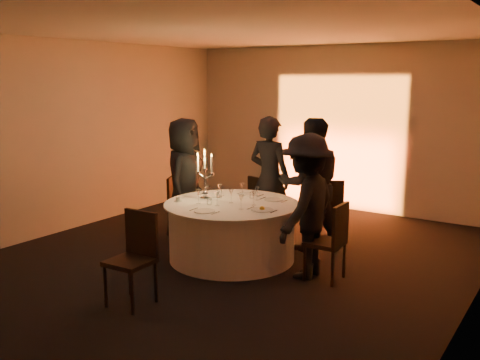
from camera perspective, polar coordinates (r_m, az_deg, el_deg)
The scene contains 35 objects.
floor at distance 7.32m, azimuth -0.87°, elevation -8.35°, with size 7.00×7.00×0.00m, color black.
ceiling at distance 6.94m, azimuth -0.94°, elevation 15.76°, with size 7.00×7.00×0.00m, color silver.
wall_back at distance 10.04m, azimuth 10.45°, elevation 5.49°, with size 7.00×7.00×0.00m, color #AAA79E.
wall_left at distance 9.00m, azimuth -16.97°, elevation 4.59°, with size 7.00×7.00×0.00m, color #AAA79E.
wall_right at distance 5.85m, azimuth 24.18°, elevation 0.99°, with size 7.00×7.00×0.00m, color #AAA79E.
uplighter_fixture at distance 10.01m, azimuth 9.49°, elevation -2.93°, with size 0.25×0.12×0.10m, color black.
banquet_table at distance 7.20m, azimuth -0.88°, elevation -5.46°, with size 1.80×1.80×0.77m.
chair_left at distance 8.61m, azimuth -6.71°, elevation -2.16°, with size 0.51×0.50×0.86m.
chair_back_left at distance 8.64m, azimuth 2.22°, elevation -2.08°, with size 0.46×0.46×0.85m.
chair_back_right at distance 7.78m, azimuth 9.24°, elevation -3.02°, with size 0.60×0.60×0.99m.
chair_right at distance 6.48m, azimuth 9.72°, elevation -6.06°, with size 0.42×0.42×0.96m.
chair_front at distance 5.90m, azimuth -11.14°, elevation -7.55°, with size 0.45×0.45×1.00m.
guest_left at distance 8.05m, azimuth -5.96°, elevation 0.10°, with size 0.89×0.58×1.83m, color black.
guest_back_left at distance 8.01m, azimuth 3.17°, elevation 0.21°, with size 0.68×0.45×1.86m, color black.
guest_back_right at distance 7.55m, azimuth 7.56°, elevation -0.49°, with size 0.91×0.71×1.87m, color black.
guest_right at distance 6.50m, azimuth 7.12°, elevation -2.79°, with size 1.14×0.66×1.76m, color black.
plate_left at distance 7.55m, azimuth -3.18°, elevation -1.64°, with size 0.36×0.29×0.01m.
plate_back_left at distance 7.61m, azimuth 1.10°, elevation -1.52°, with size 0.36×0.27×0.01m.
plate_back_right at distance 7.28m, azimuth 3.59°, elevation -2.11°, with size 0.35×0.25×0.01m.
plate_right at distance 6.72m, azimuth 2.38°, elevation -3.10°, with size 0.36×0.28×0.08m.
plate_front at distance 6.66m, azimuth -3.82°, elevation -3.33°, with size 0.36×0.26×0.01m.
coffee_cup at distance 7.23m, azimuth -6.60°, elevation -2.06°, with size 0.11×0.11×0.07m.
candelabra at distance 7.30m, azimuth -3.77°, elevation -0.19°, with size 0.29×0.14×0.70m.
wine_glass_a at distance 7.07m, azimuth -0.95°, elevation -1.39°, with size 0.07×0.07×0.19m.
wine_glass_b at distance 7.38m, azimuth -2.17°, elevation -0.87°, with size 0.07×0.07×0.19m.
wine_glass_c at distance 6.93m, azimuth -2.48°, elevation -1.66°, with size 0.07×0.07×0.19m.
wine_glass_d at distance 7.23m, azimuth 1.83°, elevation -1.11°, with size 0.07×0.07×0.19m.
wine_glass_e at distance 7.07m, azimuth -4.47°, elevation -1.42°, with size 0.07×0.07×0.19m.
wine_glass_f at distance 6.94m, azimuth 1.49°, elevation -1.62°, with size 0.07×0.07×0.19m.
wine_glass_g at distance 7.47m, azimuth 0.25°, elevation -0.72°, with size 0.07×0.07×0.19m.
wine_glass_h at distance 6.73m, azimuth 0.12°, elevation -2.03°, with size 0.07×0.07×0.19m.
wine_glass_i at distance 7.28m, azimuth -3.45°, elevation -1.05°, with size 0.07×0.07×0.19m.
tumbler_a at distance 7.37m, azimuth 1.28°, elevation -1.62°, with size 0.07×0.07×0.09m, color white.
tumbler_b at distance 7.02m, azimuth -3.30°, elevation -2.27°, with size 0.07×0.07×0.09m, color white.
tumbler_c at distance 7.48m, azimuth -2.18°, elevation -1.44°, with size 0.07×0.07×0.09m, color white.
Camera 1 is at (3.89, -5.71, 2.40)m, focal length 40.00 mm.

